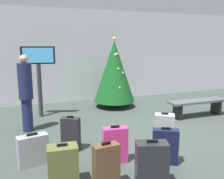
{
  "coord_description": "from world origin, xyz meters",
  "views": [
    {
      "loc": [
        -2.96,
        -4.43,
        2.06
      ],
      "look_at": [
        -0.85,
        1.3,
        0.9
      ],
      "focal_mm": 38.72,
      "sensor_mm": 36.0,
      "label": 1
    }
  ],
  "objects_px": {
    "traveller_1": "(26,91)",
    "suitcase_5": "(152,165)",
    "holiday_tree": "(114,71)",
    "flight_info_kiosk": "(39,68)",
    "waiting_bench": "(198,104)",
    "suitcase_1": "(33,150)",
    "suitcase_3": "(165,146)",
    "suitcase_7": "(106,167)",
    "suitcase_0": "(63,166)",
    "suitcase_4": "(164,128)",
    "suitcase_2": "(115,145)",
    "suitcase_6": "(71,134)"
  },
  "relations": [
    {
      "from": "suitcase_5",
      "to": "suitcase_6",
      "type": "xyz_separation_m",
      "value": [
        -0.86,
        1.66,
        -0.02
      ]
    },
    {
      "from": "suitcase_6",
      "to": "suitcase_0",
      "type": "bearing_deg",
      "value": -106.05
    },
    {
      "from": "suitcase_7",
      "to": "suitcase_1",
      "type": "bearing_deg",
      "value": 131.1
    },
    {
      "from": "traveller_1",
      "to": "suitcase_1",
      "type": "bearing_deg",
      "value": -88.49
    },
    {
      "from": "holiday_tree",
      "to": "suitcase_1",
      "type": "relative_size",
      "value": 3.99
    },
    {
      "from": "suitcase_4",
      "to": "suitcase_6",
      "type": "relative_size",
      "value": 0.94
    },
    {
      "from": "traveller_1",
      "to": "suitcase_5",
      "type": "relative_size",
      "value": 2.51
    },
    {
      "from": "suitcase_7",
      "to": "traveller_1",
      "type": "bearing_deg",
      "value": 109.25
    },
    {
      "from": "flight_info_kiosk",
      "to": "suitcase_2",
      "type": "xyz_separation_m",
      "value": [
        1.02,
        -3.28,
        -1.08
      ]
    },
    {
      "from": "traveller_1",
      "to": "suitcase_1",
      "type": "distance_m",
      "value": 1.9
    },
    {
      "from": "traveller_1",
      "to": "suitcase_4",
      "type": "distance_m",
      "value": 3.25
    },
    {
      "from": "suitcase_3",
      "to": "traveller_1",
      "type": "bearing_deg",
      "value": 131.3
    },
    {
      "from": "waiting_bench",
      "to": "suitcase_2",
      "type": "bearing_deg",
      "value": -151.44
    },
    {
      "from": "holiday_tree",
      "to": "suitcase_7",
      "type": "relative_size",
      "value": 3.21
    },
    {
      "from": "waiting_bench",
      "to": "suitcase_7",
      "type": "relative_size",
      "value": 2.54
    },
    {
      "from": "flight_info_kiosk",
      "to": "waiting_bench",
      "type": "relative_size",
      "value": 1.11
    },
    {
      "from": "suitcase_3",
      "to": "suitcase_6",
      "type": "bearing_deg",
      "value": 142.27
    },
    {
      "from": "waiting_bench",
      "to": "suitcase_2",
      "type": "height_order",
      "value": "suitcase_2"
    },
    {
      "from": "waiting_bench",
      "to": "suitcase_5",
      "type": "xyz_separation_m",
      "value": [
        -2.97,
        -2.62,
        -0.03
      ]
    },
    {
      "from": "suitcase_1",
      "to": "suitcase_3",
      "type": "bearing_deg",
      "value": -18.88
    },
    {
      "from": "holiday_tree",
      "to": "flight_info_kiosk",
      "type": "height_order",
      "value": "holiday_tree"
    },
    {
      "from": "waiting_bench",
      "to": "suitcase_1",
      "type": "xyz_separation_m",
      "value": [
        -4.55,
        -1.33,
        -0.1
      ]
    },
    {
      "from": "waiting_bench",
      "to": "flight_info_kiosk",
      "type": "bearing_deg",
      "value": 160.0
    },
    {
      "from": "waiting_bench",
      "to": "suitcase_5",
      "type": "bearing_deg",
      "value": -138.62
    },
    {
      "from": "traveller_1",
      "to": "flight_info_kiosk",
      "type": "bearing_deg",
      "value": 70.95
    },
    {
      "from": "suitcase_2",
      "to": "suitcase_5",
      "type": "relative_size",
      "value": 0.93
    },
    {
      "from": "holiday_tree",
      "to": "flight_info_kiosk",
      "type": "xyz_separation_m",
      "value": [
        -2.37,
        -0.33,
        0.22
      ]
    },
    {
      "from": "suitcase_5",
      "to": "suitcase_7",
      "type": "distance_m",
      "value": 0.66
    },
    {
      "from": "flight_info_kiosk",
      "to": "suitcase_4",
      "type": "xyz_separation_m",
      "value": [
        2.3,
        -2.82,
        -1.09
      ]
    },
    {
      "from": "holiday_tree",
      "to": "flight_info_kiosk",
      "type": "relative_size",
      "value": 1.14
    },
    {
      "from": "suitcase_5",
      "to": "traveller_1",
      "type": "bearing_deg",
      "value": 118.05
    },
    {
      "from": "suitcase_1",
      "to": "suitcase_6",
      "type": "height_order",
      "value": "suitcase_6"
    },
    {
      "from": "waiting_bench",
      "to": "suitcase_2",
      "type": "relative_size",
      "value": 2.66
    },
    {
      "from": "holiday_tree",
      "to": "traveller_1",
      "type": "relative_size",
      "value": 1.25
    },
    {
      "from": "suitcase_1",
      "to": "suitcase_2",
      "type": "height_order",
      "value": "suitcase_2"
    },
    {
      "from": "suitcase_5",
      "to": "suitcase_7",
      "type": "bearing_deg",
      "value": 163.12
    },
    {
      "from": "suitcase_0",
      "to": "suitcase_3",
      "type": "height_order",
      "value": "suitcase_3"
    },
    {
      "from": "holiday_tree",
      "to": "suitcase_4",
      "type": "distance_m",
      "value": 3.27
    },
    {
      "from": "suitcase_4",
      "to": "flight_info_kiosk",
      "type": "bearing_deg",
      "value": 129.21
    },
    {
      "from": "suitcase_2",
      "to": "traveller_1",
      "type": "bearing_deg",
      "value": 122.69
    },
    {
      "from": "suitcase_2",
      "to": "waiting_bench",
      "type": "bearing_deg",
      "value": 28.56
    },
    {
      "from": "suitcase_0",
      "to": "suitcase_4",
      "type": "relative_size",
      "value": 1.0
    },
    {
      "from": "suitcase_3",
      "to": "suitcase_6",
      "type": "distance_m",
      "value": 1.81
    },
    {
      "from": "suitcase_2",
      "to": "suitcase_5",
      "type": "xyz_separation_m",
      "value": [
        0.23,
        -0.88,
        0.02
      ]
    },
    {
      "from": "suitcase_0",
      "to": "suitcase_4",
      "type": "height_order",
      "value": "suitcase_0"
    },
    {
      "from": "suitcase_1",
      "to": "suitcase_2",
      "type": "bearing_deg",
      "value": -16.79
    },
    {
      "from": "holiday_tree",
      "to": "suitcase_4",
      "type": "relative_size",
      "value": 3.48
    },
    {
      "from": "flight_info_kiosk",
      "to": "suitcase_3",
      "type": "height_order",
      "value": "flight_info_kiosk"
    },
    {
      "from": "suitcase_3",
      "to": "suitcase_5",
      "type": "height_order",
      "value": "suitcase_5"
    },
    {
      "from": "flight_info_kiosk",
      "to": "suitcase_3",
      "type": "bearing_deg",
      "value": -63.19
    }
  ]
}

